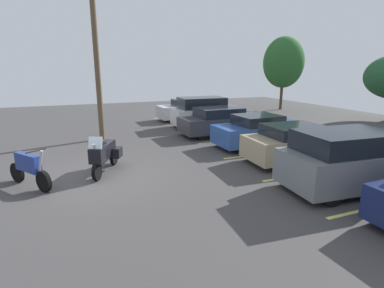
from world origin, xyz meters
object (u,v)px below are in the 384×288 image
object	(u,v)px
car_silver	(190,110)
car_tan	(298,143)
car_grey	(351,160)
motorcycle_touring	(104,154)
car_white	(205,112)
car_blue	(260,131)
motorcycle_second	(29,168)
utility_pole	(95,42)
car_charcoal	(223,121)

from	to	relation	value
car_silver	car_tan	xyz separation A→B (m)	(10.74, 0.34, 0.03)
car_silver	car_grey	bearing A→B (deg)	-0.42
motorcycle_touring	car_tan	world-z (taller)	car_tan
car_white	car_blue	world-z (taller)	car_white
car_blue	car_tan	xyz separation A→B (m)	(2.61, -0.02, 0.01)
car_tan	motorcycle_second	bearing A→B (deg)	-95.72
car_grey	utility_pole	size ratio (longest dim) A/B	0.48
motorcycle_touring	car_grey	size ratio (longest dim) A/B	0.48
car_silver	motorcycle_touring	bearing A→B (deg)	-36.21
car_silver	utility_pole	world-z (taller)	utility_pole
motorcycle_touring	car_charcoal	distance (m)	7.84
car_silver	car_tan	size ratio (longest dim) A/B	1.04
car_tan	car_grey	bearing A→B (deg)	-8.88
car_charcoal	car_grey	xyz separation A→B (m)	(8.28, 0.01, 0.15)
utility_pole	motorcycle_second	bearing A→B (deg)	-25.18
car_charcoal	car_tan	world-z (taller)	car_charcoal
motorcycle_touring	utility_pole	size ratio (longest dim) A/B	0.23
car_tan	car_silver	bearing A→B (deg)	-178.20
car_silver	car_blue	xyz separation A→B (m)	(8.13, 0.36, 0.01)
motorcycle_touring	car_blue	world-z (taller)	car_blue
motorcycle_touring	car_grey	xyz separation A→B (m)	(4.23, 6.72, 0.22)
car_grey	utility_pole	xyz separation A→B (m)	(-9.57, -6.28, 3.88)
car_blue	motorcycle_touring	bearing A→B (deg)	-80.62
car_silver	car_grey	world-z (taller)	car_grey
motorcycle_second	car_grey	world-z (taller)	car_grey
motorcycle_second	utility_pole	distance (m)	7.67
car_charcoal	car_tan	xyz separation A→B (m)	(5.48, 0.44, -0.01)
motorcycle_touring	motorcycle_second	xyz separation A→B (m)	(0.48, -2.29, -0.08)
car_tan	utility_pole	bearing A→B (deg)	-135.23
motorcycle_second	car_white	distance (m)	11.41
car_white	car_grey	bearing A→B (deg)	-0.20
motorcycle_touring	car_tan	distance (m)	7.30
car_tan	car_charcoal	bearing A→B (deg)	-175.38
car_white	utility_pole	size ratio (longest dim) A/B	0.46
car_tan	utility_pole	size ratio (longest dim) A/B	0.47
motorcycle_touring	motorcycle_second	world-z (taller)	motorcycle_touring
car_white	car_grey	distance (m)	10.70
motorcycle_touring	utility_pole	xyz separation A→B (m)	(-5.34, 0.44, 4.09)
car_silver	motorcycle_second	bearing A→B (deg)	-42.93
car_white	car_grey	size ratio (longest dim) A/B	0.96
car_grey	car_charcoal	bearing A→B (deg)	-179.96
motorcycle_second	car_charcoal	size ratio (longest dim) A/B	0.37
car_blue	car_grey	world-z (taller)	car_grey
car_silver	car_blue	size ratio (longest dim) A/B	1.01
car_charcoal	utility_pole	bearing A→B (deg)	-101.63
car_white	car_charcoal	bearing A→B (deg)	-1.00
car_charcoal	car_silver	bearing A→B (deg)	178.86
car_grey	car_tan	bearing A→B (deg)	171.12
car_tan	utility_pole	xyz separation A→B (m)	(-6.77, -6.71, 4.04)
car_grey	utility_pole	world-z (taller)	utility_pole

